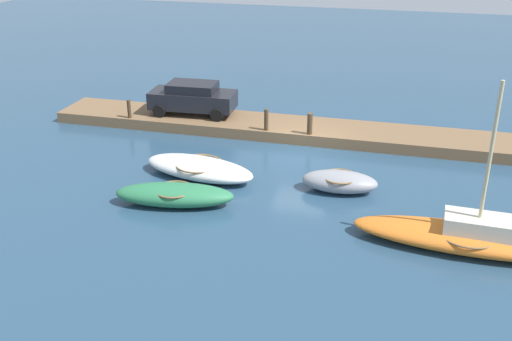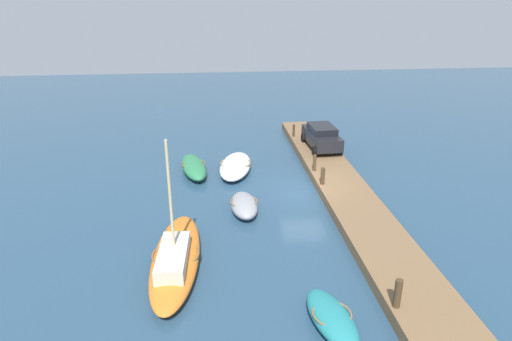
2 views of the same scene
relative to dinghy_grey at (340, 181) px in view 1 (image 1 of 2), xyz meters
name	(u,v)px [view 1 (image 1 of 2)]	position (x,y,z in m)	size (l,w,h in m)	color
ground_plane	(302,152)	(2.19, -3.71, -0.42)	(84.00, 84.00, 0.00)	navy
dock_platform	(311,131)	(2.19, -5.85, -0.16)	(26.09, 2.83, 0.54)	brown
dinghy_grey	(340,181)	(0.00, 0.00, 0.00)	(3.03, 1.52, 0.83)	#939399
motorboat_white	(199,168)	(5.82, 0.10, -0.03)	(5.15, 2.77, 0.77)	white
sailboat_orange	(471,236)	(-4.75, 3.26, 0.05)	(7.56, 2.32, 5.72)	orange
rowboat_green	(174,195)	(5.85, 2.77, 0.00)	(4.67, 2.21, 0.84)	#2D7A4C
mooring_post_mid_west	(310,124)	(2.05, -4.69, 0.62)	(0.25, 0.25, 1.01)	#47331E
mooring_post_mid_east	(266,120)	(4.14, -4.69, 0.63)	(0.21, 0.21, 1.03)	#47331E
mooring_post_east	(129,109)	(11.24, -4.69, 0.58)	(0.18, 0.18, 0.93)	#47331E
parked_car	(193,97)	(8.36, -6.13, 0.97)	(4.40, 2.21, 1.63)	black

